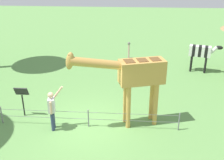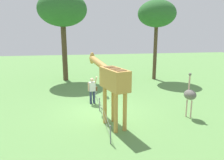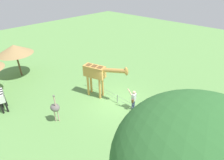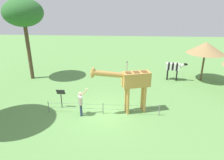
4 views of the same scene
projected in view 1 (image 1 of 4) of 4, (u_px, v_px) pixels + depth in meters
The scene contains 7 objects.
ground_plane at pixel (89, 124), 11.05m from camera, with size 60.00×60.00×0.00m, color #60934C.
giraffe at pixel (134, 75), 10.27m from camera, with size 3.66×1.50×3.19m.
visitor at pixel (52, 108), 10.40m from camera, with size 0.60×0.57×1.74m.
zebra at pixel (201, 53), 15.81m from camera, with size 1.82×0.76×1.66m.
ostrich at pixel (131, 62), 14.28m from camera, with size 0.70×0.56×2.25m.
info_sign at pixel (22, 95), 11.30m from camera, with size 0.56×0.21×1.32m.
wire_fence at pixel (88, 118), 10.74m from camera, with size 7.05×0.05×0.75m.
Camera 1 is at (-1.60, 9.32, 6.05)m, focal length 44.16 mm.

